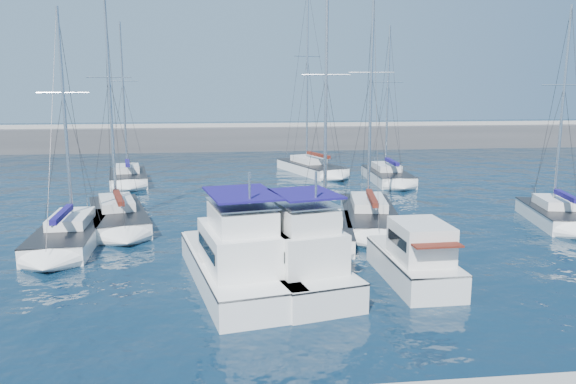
{
  "coord_description": "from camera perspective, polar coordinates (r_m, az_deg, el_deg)",
  "views": [
    {
      "loc": [
        -2.81,
        -23.37,
        8.51
      ],
      "look_at": [
        0.52,
        5.22,
        3.0
      ],
      "focal_mm": 35.0,
      "sensor_mm": 36.0,
      "label": 1
    }
  ],
  "objects": [
    {
      "name": "sailboat_mid_e",
      "position": [
        38.9,
        25.64,
        -2.1
      ],
      "size": [
        4.39,
        7.36,
        13.55
      ],
      "rotation": [
        0.0,
        0.0,
        -0.2
      ],
      "color": "white",
      "rests_on": "ground"
    },
    {
      "name": "motor_yacht_stbd_inner",
      "position": [
        23.79,
        1.04,
        -7.23
      ],
      "size": [
        4.82,
        8.1,
        4.69
      ],
      "rotation": [
        0.0,
        0.0,
        0.24
      ],
      "color": "silver",
      "rests_on": "ground"
    },
    {
      "name": "motor_yacht_port_inner",
      "position": [
        24.08,
        -5.15,
        -7.04
      ],
      "size": [
        5.25,
        10.18,
        4.69
      ],
      "rotation": [
        0.0,
        0.0,
        0.2
      ],
      "color": "white",
      "rests_on": "ground"
    },
    {
      "name": "sailboat_mid_c",
      "position": [
        31.3,
        3.73,
        -3.94
      ],
      "size": [
        3.99,
        7.23,
        14.46
      ],
      "rotation": [
        0.0,
        0.0,
        -0.16
      ],
      "color": "white",
      "rests_on": "ground"
    },
    {
      "name": "breakwater",
      "position": [
        75.79,
        -4.51,
        5.16
      ],
      "size": [
        160.0,
        6.0,
        4.45
      ],
      "color": "#424244",
      "rests_on": "ground"
    },
    {
      "name": "sailboat_mid_a",
      "position": [
        32.87,
        -21.27,
        -4.02
      ],
      "size": [
        3.4,
        8.63,
        12.88
      ],
      "rotation": [
        0.0,
        0.0,
        0.04
      ],
      "color": "white",
      "rests_on": "ground"
    },
    {
      "name": "motor_yacht_stbd_outer",
      "position": [
        25.27,
        12.81,
        -6.86
      ],
      "size": [
        2.65,
        6.25,
        3.2
      ],
      "rotation": [
        0.0,
        0.0,
        0.02
      ],
      "color": "silver",
      "rests_on": "ground"
    },
    {
      "name": "sailboat_back_a",
      "position": [
        51.24,
        -15.94,
        1.45
      ],
      "size": [
        4.32,
        7.9,
        14.11
      ],
      "rotation": [
        0.0,
        0.0,
        0.17
      ],
      "color": "silver",
      "rests_on": "ground"
    },
    {
      "name": "ground",
      "position": [
        25.03,
        0.2,
        -9.04
      ],
      "size": [
        220.0,
        220.0,
        0.0
      ],
      "primitive_type": "plane",
      "color": "black",
      "rests_on": "ground"
    },
    {
      "name": "sailboat_mid_d",
      "position": [
        35.29,
        8.23,
        -2.38
      ],
      "size": [
        4.74,
        10.14,
        14.8
      ],
      "rotation": [
        0.0,
        0.0,
        -0.17
      ],
      "color": "silver",
      "rests_on": "ground"
    },
    {
      "name": "sailboat_mid_b",
      "position": [
        36.45,
        -16.9,
        -2.32
      ],
      "size": [
        5.23,
        9.61,
        14.31
      ],
      "rotation": [
        0.0,
        0.0,
        0.25
      ],
      "color": "silver",
      "rests_on": "ground"
    },
    {
      "name": "sailboat_back_b",
      "position": [
        55.08,
        2.32,
        2.52
      ],
      "size": [
        5.96,
        9.88,
        18.04
      ],
      "rotation": [
        0.0,
        0.0,
        0.32
      ],
      "color": "white",
      "rests_on": "ground"
    },
    {
      "name": "sailboat_back_c",
      "position": [
        51.0,
        10.05,
        1.65
      ],
      "size": [
        3.36,
        8.38,
        13.95
      ],
      "rotation": [
        0.0,
        0.0,
        -0.04
      ],
      "color": "silver",
      "rests_on": "ground"
    }
  ]
}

